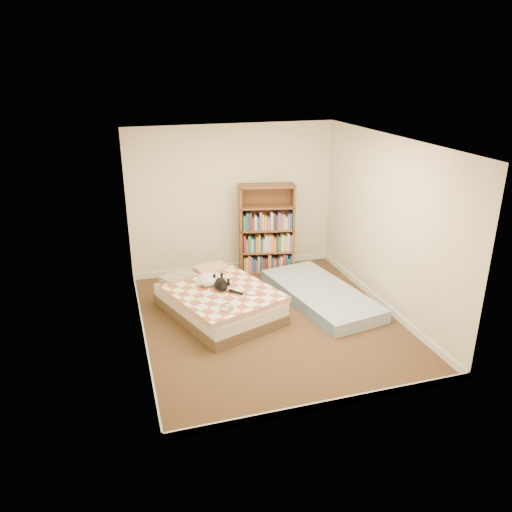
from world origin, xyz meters
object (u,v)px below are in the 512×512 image
object	(u,v)px
black_cat	(221,283)
white_dog	(209,280)
bed	(218,300)
bookshelf	(266,240)
floor_mattress	(321,295)

from	to	relation	value
black_cat	white_dog	world-z (taller)	white_dog
bed	bookshelf	bearing A→B (deg)	28.73
floor_mattress	white_dog	size ratio (longest dim) A/B	4.63
bookshelf	white_dog	world-z (taller)	bookshelf
bed	floor_mattress	distance (m)	1.59
bookshelf	floor_mattress	distance (m)	1.49
bookshelf	floor_mattress	bearing A→B (deg)	-60.25
bed	bookshelf	world-z (taller)	bookshelf
bed	black_cat	bearing A→B (deg)	-47.16
bed	white_dog	size ratio (longest dim) A/B	4.50
bookshelf	white_dog	distance (m)	1.73
black_cat	white_dog	bearing A→B (deg)	128.01
bed	black_cat	xyz separation A→B (m)	(0.04, -0.02, 0.27)
floor_mattress	white_dog	distance (m)	1.75
black_cat	bed	bearing A→B (deg)	142.80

